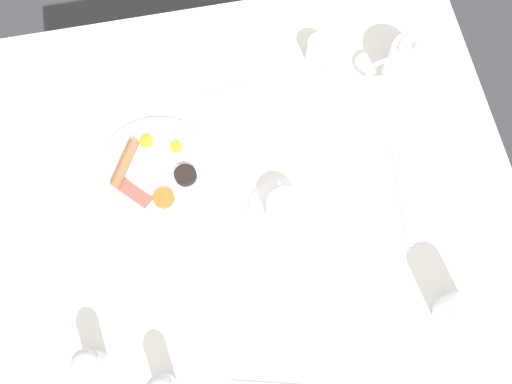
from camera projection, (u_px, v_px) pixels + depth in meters
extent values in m
plane|color=#333338|center=(256.00, 257.00, 1.84)|extent=(8.00, 8.00, 0.00)
cube|color=silver|center=(256.00, 197.00, 1.13)|extent=(1.04, 1.17, 0.03)
cylinder|color=brown|center=(65.00, 125.00, 1.61)|extent=(0.04, 0.04, 0.73)
cylinder|color=brown|center=(387.00, 70.00, 1.67)|extent=(0.04, 0.04, 0.73)
cylinder|color=brown|center=(477.00, 362.00, 1.38)|extent=(0.04, 0.04, 0.73)
cylinder|color=white|center=(156.00, 172.00, 1.13)|extent=(0.27, 0.27, 0.01)
cylinder|color=white|center=(177.00, 149.00, 1.14)|extent=(0.07, 0.07, 0.00)
sphere|color=yellow|center=(177.00, 147.00, 1.13)|extent=(0.03, 0.03, 0.03)
cylinder|color=white|center=(148.00, 143.00, 1.14)|extent=(0.06, 0.06, 0.00)
sphere|color=yellow|center=(147.00, 141.00, 1.13)|extent=(0.03, 0.03, 0.03)
cylinder|color=brown|center=(125.00, 163.00, 1.12)|extent=(0.11, 0.08, 0.02)
cube|color=#B74C42|center=(133.00, 193.00, 1.10)|extent=(0.08, 0.08, 0.01)
cylinder|color=#D16023|center=(164.00, 198.00, 1.10)|extent=(0.05, 0.05, 0.01)
cylinder|color=black|center=(186.00, 175.00, 1.11)|extent=(0.05, 0.05, 0.02)
cylinder|color=white|center=(409.00, 65.00, 1.16)|extent=(0.11, 0.11, 0.11)
cylinder|color=white|center=(417.00, 51.00, 1.11)|extent=(0.08, 0.08, 0.01)
sphere|color=white|center=(418.00, 47.00, 1.09)|extent=(0.02, 0.02, 0.02)
cone|color=white|center=(440.00, 58.00, 1.15)|extent=(0.02, 0.06, 0.05)
torus|color=white|center=(384.00, 69.00, 1.16)|extent=(0.01, 0.09, 0.09)
cylinder|color=white|center=(284.00, 212.00, 1.10)|extent=(0.16, 0.16, 0.01)
cylinder|color=white|center=(284.00, 208.00, 1.07)|extent=(0.08, 0.08, 0.06)
cylinder|color=brown|center=(284.00, 209.00, 1.08)|extent=(0.07, 0.07, 0.04)
torus|color=white|center=(279.00, 190.00, 1.08)|extent=(0.04, 0.01, 0.04)
cylinder|color=white|center=(462.00, 311.00, 0.98)|extent=(0.08, 0.08, 0.12)
cylinder|color=white|center=(320.00, 51.00, 1.20)|extent=(0.06, 0.06, 0.06)
torus|color=white|center=(323.00, 63.00, 1.19)|extent=(0.04, 0.01, 0.04)
cylinder|color=#BCBCC1|center=(92.00, 361.00, 0.98)|extent=(0.05, 0.05, 0.07)
sphere|color=#BCBCC1|center=(84.00, 362.00, 0.93)|extent=(0.05, 0.05, 0.05)
cube|color=white|center=(230.00, 101.00, 1.19)|extent=(0.09, 0.13, 0.01)
cube|color=silver|center=(402.00, 197.00, 1.11)|extent=(0.23, 0.04, 0.00)
cube|color=silver|center=(49.00, 163.00, 1.14)|extent=(0.15, 0.05, 0.00)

